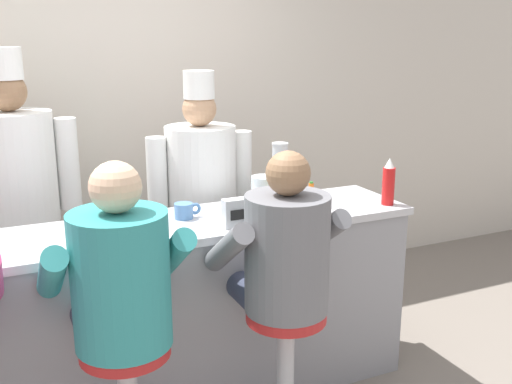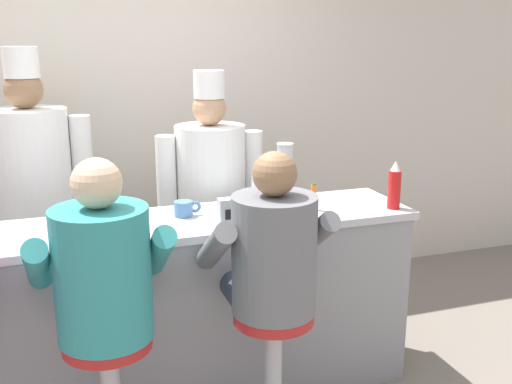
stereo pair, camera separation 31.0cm
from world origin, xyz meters
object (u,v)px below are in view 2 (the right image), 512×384
object	(u,v)px
mustard_bottle_yellow	(287,200)
cook_in_whites_far	(211,197)
cook_in_whites_near	(33,188)
hot_sauce_bottle_orange	(313,197)
breakfast_plate	(111,224)
diner_seated_grey	(271,266)
water_pitcher_clear	(265,195)
cup_stack_steel	(285,172)
napkin_dispenser_chrome	(230,212)
diner_seated_teal	(103,285)
coffee_mug_blue	(184,209)
ketchup_bottle_red	(394,186)

from	to	relation	value
mustard_bottle_yellow	cook_in_whites_far	world-z (taller)	cook_in_whites_far
cook_in_whites_near	hot_sauce_bottle_orange	bearing A→B (deg)	-32.19
breakfast_plate	diner_seated_grey	world-z (taller)	diner_seated_grey
hot_sauce_bottle_orange	water_pitcher_clear	distance (m)	0.27
cup_stack_steel	cook_in_whites_near	size ratio (longest dim) A/B	0.18
diner_seated_grey	cook_in_whites_near	xyz separation A→B (m)	(-1.01, 1.40, 0.10)
water_pitcher_clear	napkin_dispenser_chrome	size ratio (longest dim) A/B	1.39
napkin_dispenser_chrome	diner_seated_teal	bearing A→B (deg)	-150.40
water_pitcher_clear	cook_in_whites_far	xyz separation A→B (m)	(-0.13, 0.61, -0.16)
cook_in_whites_near	cook_in_whites_far	xyz separation A→B (m)	(1.03, -0.26, -0.08)
water_pitcher_clear	diner_seated_grey	size ratio (longest dim) A/B	0.14
coffee_mug_blue	diner_seated_grey	world-z (taller)	diner_seated_grey
mustard_bottle_yellow	cup_stack_steel	xyz separation A→B (m)	(0.13, 0.35, 0.06)
diner_seated_teal	cook_in_whites_near	distance (m)	1.43
napkin_dispenser_chrome	cook_in_whites_far	world-z (taller)	cook_in_whites_far
napkin_dispenser_chrome	cook_in_whites_far	distance (m)	0.79
breakfast_plate	mustard_bottle_yellow	bearing A→B (deg)	-12.57
napkin_dispenser_chrome	coffee_mug_blue	bearing A→B (deg)	126.85
cup_stack_steel	napkin_dispenser_chrome	size ratio (longest dim) A/B	2.35
water_pitcher_clear	cook_in_whites_near	distance (m)	1.45
ketchup_bottle_red	cook_in_whites_near	distance (m)	2.12
mustard_bottle_yellow	hot_sauce_bottle_orange	xyz separation A→B (m)	(0.21, 0.13, -0.04)
coffee_mug_blue	diner_seated_teal	size ratio (longest dim) A/B	0.10
mustard_bottle_yellow	cup_stack_steel	size ratio (longest dim) A/B	0.71
mustard_bottle_yellow	diner_seated_grey	size ratio (longest dim) A/B	0.16
mustard_bottle_yellow	diner_seated_grey	distance (m)	0.46
water_pitcher_clear	coffee_mug_blue	size ratio (longest dim) A/B	1.38
water_pitcher_clear	diner_seated_teal	size ratio (longest dim) A/B	0.13
cook_in_whites_near	cook_in_whites_far	distance (m)	1.07
hot_sauce_bottle_orange	napkin_dispenser_chrome	xyz separation A→B (m)	(-0.50, -0.13, -0.00)
mustard_bottle_yellow	diner_seated_teal	bearing A→B (deg)	-158.92
breakfast_plate	diner_seated_teal	distance (m)	0.57
mustard_bottle_yellow	ketchup_bottle_red	bearing A→B (deg)	1.65
diner_seated_teal	water_pitcher_clear	bearing A→B (deg)	30.91
ketchup_bottle_red	mustard_bottle_yellow	xyz separation A→B (m)	(-0.63, -0.02, -0.01)
mustard_bottle_yellow	diner_seated_grey	world-z (taller)	diner_seated_grey
water_pitcher_clear	cup_stack_steel	world-z (taller)	cup_stack_steel
breakfast_plate	hot_sauce_bottle_orange	bearing A→B (deg)	-2.98
mustard_bottle_yellow	coffee_mug_blue	size ratio (longest dim) A/B	1.65
breakfast_plate	diner_seated_teal	world-z (taller)	diner_seated_teal
coffee_mug_blue	cook_in_whites_far	distance (m)	0.61
breakfast_plate	napkin_dispenser_chrome	xyz separation A→B (m)	(0.56, -0.18, 0.06)
coffee_mug_blue	cook_in_whites_near	size ratio (longest dim) A/B	0.08
ketchup_bottle_red	napkin_dispenser_chrome	bearing A→B (deg)	-179.23
napkin_dispenser_chrome	cook_in_whites_near	size ratio (longest dim) A/B	0.08
breakfast_plate	napkin_dispenser_chrome	world-z (taller)	napkin_dispenser_chrome
cook_in_whites_near	cup_stack_steel	bearing A→B (deg)	-26.97
ketchup_bottle_red	diner_seated_teal	distance (m)	1.63
water_pitcher_clear	hot_sauce_bottle_orange	bearing A→B (deg)	-6.85
ketchup_bottle_red	hot_sauce_bottle_orange	world-z (taller)	ketchup_bottle_red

